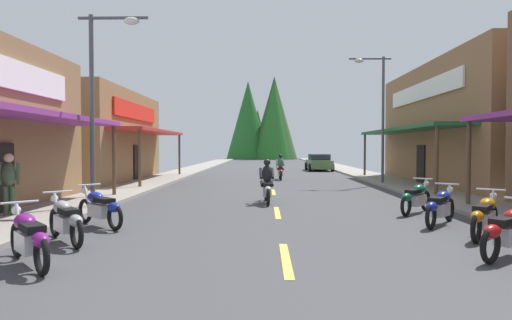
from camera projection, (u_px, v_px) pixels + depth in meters
The scene contains 20 objects.
ground at pixel (270, 177), 29.52m from camera, with size 10.84×90.82×0.10m, color #424244.
sidewalk_left at pixel (173, 175), 29.66m from camera, with size 2.48×90.82×0.12m, color gray.
sidewalk_right at pixel (368, 176), 29.38m from camera, with size 2.48×90.82×0.12m, color gray.
centerline_dashes at pixel (270, 173), 33.20m from camera, with size 0.16×65.31×0.01m.
storefront_left_far at pixel (70, 137), 25.25m from camera, with size 9.64×10.96×5.20m.
storefront_right_far at pixel (482, 125), 22.69m from camera, with size 8.10×13.92×6.32m.
streetlamp_left at pixel (103, 83), 13.56m from camera, with size 2.20×0.30×6.13m.
streetlamp_right at pixel (377, 102), 22.64m from camera, with size 2.20×0.30×6.72m.
motorcycle_parked_right_1 at pixel (509, 230), 7.73m from camera, with size 1.73×1.42×1.04m.
motorcycle_parked_right_2 at pixel (485, 216), 9.42m from camera, with size 1.42×1.73×1.04m.
motorcycle_parked_right_3 at pixel (440, 206), 10.91m from camera, with size 1.41×1.74×1.04m.
motorcycle_parked_right_4 at pixel (416, 197), 12.85m from camera, with size 1.47×1.69×1.04m.
motorcycle_parked_left_2 at pixel (29, 237), 7.15m from camera, with size 1.53×1.64×1.04m.
motorcycle_parked_left_3 at pixel (65, 219), 8.91m from camera, with size 1.47×1.69×1.04m.
motorcycle_parked_left_4 at pixel (100, 207), 10.72m from camera, with size 1.68×1.48×1.04m.
rider_cruising_lead at pixel (267, 185), 15.23m from camera, with size 0.60×2.14×1.57m.
rider_cruising_trailing at pixel (280, 169), 26.31m from camera, with size 0.60×2.14×1.57m.
pedestrian_by_shop at pixel (9, 181), 11.81m from camera, with size 0.57×0.31×1.81m.
parked_car_curbside at pixel (319, 163), 36.78m from camera, with size 2.10×4.32×1.40m.
treeline_backdrop at pixel (265, 121), 72.61m from camera, with size 11.98×9.71×13.84m.
Camera 1 is at (-0.37, 0.92, 1.98)m, focal length 30.33 mm.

